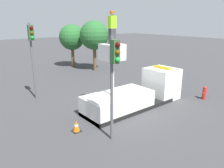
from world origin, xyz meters
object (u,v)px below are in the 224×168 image
Objects in this scene: worker at (112,28)px; tree_right_bg at (94,36)px; traffic_light_across at (32,46)px; tree_left_bg at (72,37)px; bucket_truck at (137,93)px; fire_hydrant at (204,93)px; traffic_light_pole at (114,69)px; traffic_cone_rear at (76,126)px.

tree_right_bg is (6.07, 10.53, -1.23)m from worker.
tree_left_bg is (7.65, 8.28, -0.26)m from traffic_light_across.
tree_left_bg is (3.01, 13.73, 2.64)m from bucket_truck.
tree_left_bg is (-1.65, 15.92, 3.04)m from fire_hydrant.
traffic_light_pole is 0.91× the size of traffic_light_across.
tree_left_bg reaches higher than traffic_light_pole.
traffic_light_across is 8.93× the size of traffic_cone_rear.
worker is 6.16m from traffic_light_across.
fire_hydrant is at bearing -39.40° from traffic_light_across.
traffic_light_across is at bearing -149.52° from tree_right_bg.
bucket_truck is 1.37× the size of traffic_light_across.
traffic_cone_rear is at bearing -128.71° from tree_right_bg.
fire_hydrant is at bearing -18.01° from worker.
tree_left_bg is at bearing 61.07° from traffic_cone_rear.
tree_right_bg reaches higher than traffic_light_pole.
worker is 0.36× the size of traffic_light_pole.
traffic_cone_rear is 0.11× the size of tree_right_bg.
traffic_light_pole is at bearing -63.16° from traffic_cone_rear.
traffic_light_pole is (-3.94, -2.39, 2.57)m from bucket_truck.
bucket_truck is at bearing -110.75° from tree_right_bg.
traffic_light_across is 6.93m from traffic_cone_rear.
bucket_truck is 14.30m from tree_left_bg.
tree_right_bg reaches higher than tree_left_bg.
traffic_light_across is at bearing -132.75° from tree_left_bg.
tree_left_bg is (6.94, 16.12, 0.07)m from traffic_light_pole.
traffic_light_pole reaches higher than traffic_cone_rear.
tree_right_bg is at bearing 51.29° from traffic_cone_rear.
bucket_truck reaches higher than fire_hydrant.
traffic_cone_rear is (-0.23, -5.98, -3.49)m from traffic_light_across.
traffic_light_across is 0.98× the size of tree_right_bg.
traffic_light_across is 11.27m from tree_left_bg.
traffic_cone_rear is 16.61m from tree_left_bg.
fire_hydrant is 0.19× the size of tree_left_bg.
worker is 14.72m from tree_left_bg.
traffic_cone_rear is 14.63m from tree_right_bg.
traffic_light_pole is at bearing -121.53° from tree_right_bg.
tree_left_bg is at bearing 69.66° from worker.
fire_hydrant is (9.30, -7.64, -3.30)m from traffic_light_across.
traffic_light_across is 12.48m from fire_hydrant.
traffic_light_across is at bearing 115.18° from worker.
fire_hydrant is at bearing -84.08° from tree_left_bg.
tree_right_bg reaches higher than traffic_light_across.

